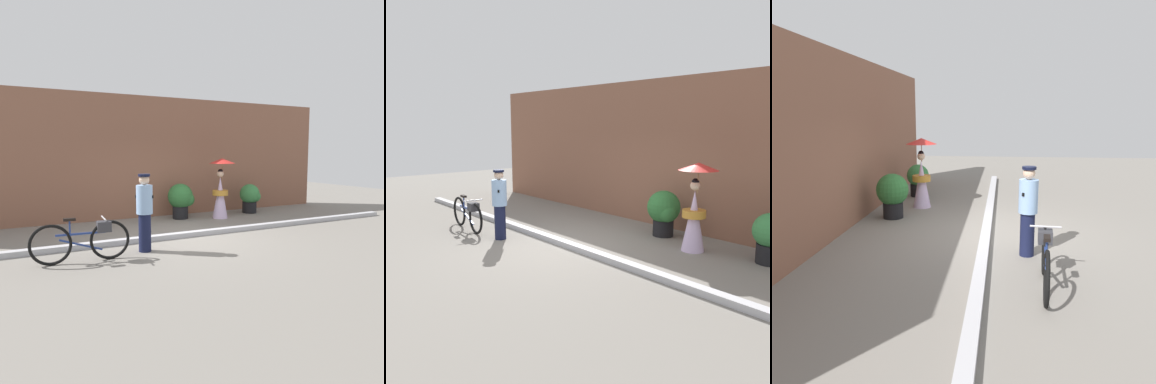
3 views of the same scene
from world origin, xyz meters
TOP-DOWN VIEW (x-y plane):
  - ground_plane at (0.00, 0.00)m, footprint 30.00×30.00m
  - building_wall at (0.00, 3.26)m, footprint 14.00×0.40m
  - sidewalk_curb at (0.00, 0.00)m, footprint 14.00×0.20m
  - bicycle_near_officer at (-2.51, -0.98)m, footprint 1.84×0.48m
  - person_officer at (-1.24, -0.79)m, footprint 0.34×0.34m
  - person_with_parasol at (2.21, 1.86)m, footprint 0.82×0.82m
  - potted_plant_by_door at (1.06, 2.32)m, footprint 0.81×0.79m
  - potted_plant_small at (3.64, 2.27)m, footprint 0.69×0.67m

SIDE VIEW (x-z plane):
  - ground_plane at x=0.00m, z-range 0.00..0.00m
  - sidewalk_curb at x=0.00m, z-range 0.00..0.12m
  - bicycle_near_officer at x=-2.51m, z-range 0.00..0.86m
  - potted_plant_small at x=3.64m, z-range 0.05..1.04m
  - potted_plant_by_door at x=1.06m, z-range 0.07..1.17m
  - person_officer at x=-1.24m, z-range 0.05..1.68m
  - person_with_parasol at x=2.21m, z-range 0.01..1.89m
  - building_wall at x=0.00m, z-range 0.00..3.81m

